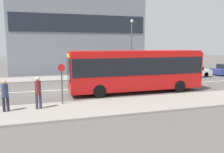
% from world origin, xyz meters
% --- Properties ---
extents(ground_plane, '(120.00, 120.00, 0.00)m').
position_xyz_m(ground_plane, '(0.00, 0.00, 0.00)').
color(ground_plane, '#595654').
extents(sidewalk_near, '(44.00, 3.50, 0.13)m').
position_xyz_m(sidewalk_near, '(0.00, -6.25, 0.07)').
color(sidewalk_near, gray).
rests_on(sidewalk_near, ground_plane).
extents(sidewalk_far, '(44.00, 3.50, 0.13)m').
position_xyz_m(sidewalk_far, '(0.00, 6.25, 0.07)').
color(sidewalk_far, gray).
rests_on(sidewalk_far, ground_plane).
extents(lane_centerline, '(41.80, 0.16, 0.01)m').
position_xyz_m(lane_centerline, '(0.00, 0.00, 0.00)').
color(lane_centerline, silver).
rests_on(lane_centerline, ground_plane).
extents(city_bus, '(10.59, 2.58, 3.30)m').
position_xyz_m(city_bus, '(5.91, -2.45, 1.90)').
color(city_bus, red).
rests_on(city_bus, ground_plane).
extents(parked_car_0, '(4.42, 1.84, 1.25)m').
position_xyz_m(parked_car_0, '(15.45, 3.43, 0.60)').
color(parked_car_0, silver).
rests_on(parked_car_0, ground_plane).
extents(pedestrian_near_stop, '(0.35, 0.34, 1.75)m').
position_xyz_m(pedestrian_near_stop, '(-3.09, -5.73, 1.13)').
color(pedestrian_near_stop, '#23232D').
rests_on(pedestrian_near_stop, sidewalk_near).
extents(pedestrian_down_pavement, '(0.35, 0.34, 1.86)m').
position_xyz_m(pedestrian_down_pavement, '(-1.39, -5.67, 1.20)').
color(pedestrian_down_pavement, '#383347').
rests_on(pedestrian_down_pavement, sidewalk_near).
extents(bus_stop_sign, '(0.44, 0.12, 2.53)m').
position_xyz_m(bus_stop_sign, '(-0.02, -5.00, 1.61)').
color(bus_stop_sign, '#4C4C51').
rests_on(bus_stop_sign, sidewalk_near).
extents(street_lamp, '(0.36, 0.36, 6.47)m').
position_xyz_m(street_lamp, '(8.52, 5.20, 4.11)').
color(street_lamp, '#4C4C51').
rests_on(street_lamp, sidewalk_far).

